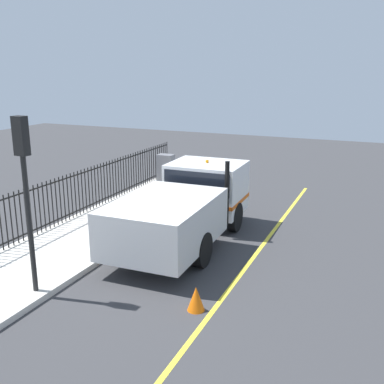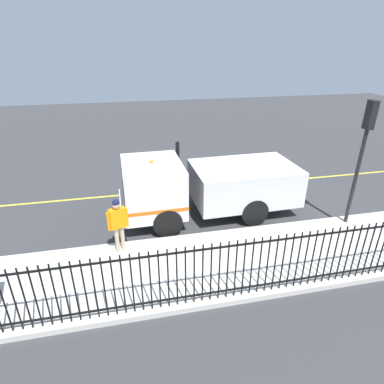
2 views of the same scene
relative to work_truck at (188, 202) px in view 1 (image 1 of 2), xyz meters
The scene contains 9 objects.
ground_plane 2.82m from the work_truck, 89.75° to the left, with size 50.84×50.84×0.00m, color #38383A.
sidewalk_slab 4.09m from the work_truck, 40.23° to the left, with size 3.08×23.11×0.15m, color beige.
lane_marking 3.61m from the work_truck, 131.63° to the left, with size 0.12×20.80×0.01m, color yellow.
work_truck is the anchor object (origin of this frame).
worker_standing 3.37m from the work_truck, 56.19° to the right, with size 0.35×0.59×1.67m.
iron_fence 5.06m from the work_truck, 30.17° to the left, with size 0.04×19.68×1.60m.
traffic_light_near 5.42m from the work_truck, 69.26° to the left, with size 0.31×0.23×4.06m.
utility_cabinet 6.95m from the work_truck, 57.56° to the right, with size 0.72×0.48×1.28m, color slate.
traffic_cone 4.42m from the work_truck, 116.08° to the left, with size 0.39×0.39×0.56m, color orange.
Camera 1 is at (-5.45, 9.72, 5.20)m, focal length 42.75 mm.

